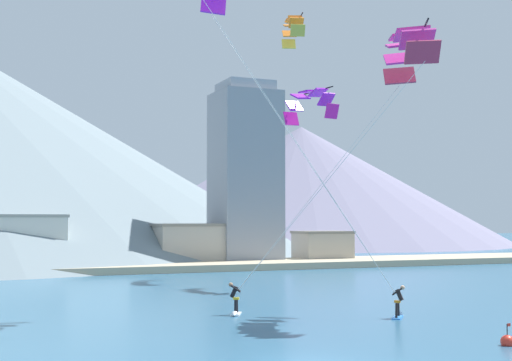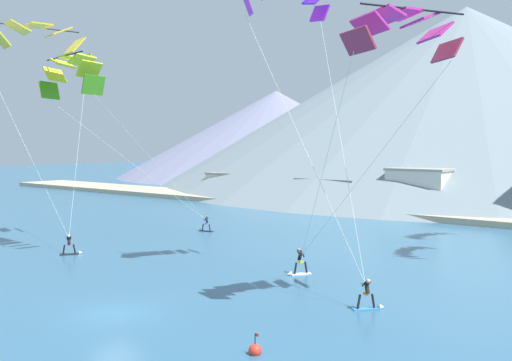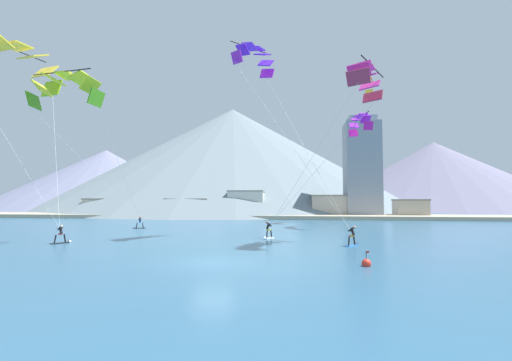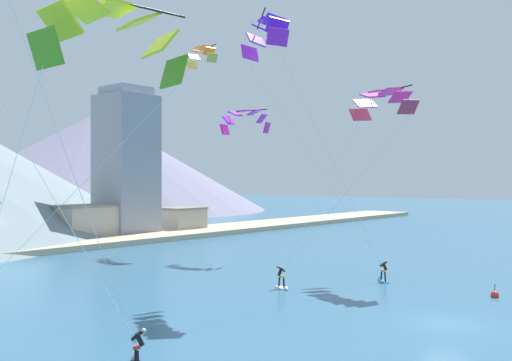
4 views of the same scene
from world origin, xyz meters
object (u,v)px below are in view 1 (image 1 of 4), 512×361
(kitesurfer_near_lead, at_px, (235,304))
(kitesurfer_far_left, at_px, (399,307))
(parafoil_kite_distant_high_outer, at_px, (293,28))
(race_marker_buoy, at_px, (507,342))
(parafoil_kite_distant_low_drift, at_px, (310,102))
(parafoil_kite_near_lead, at_px, (408,50))

(kitesurfer_near_lead, relative_size, kitesurfer_far_left, 1.01)
(parafoil_kite_distant_high_outer, bearing_deg, race_marker_buoy, -102.08)
(kitesurfer_far_left, bearing_deg, parafoil_kite_distant_high_outer, 75.54)
(kitesurfer_far_left, relative_size, race_marker_buoy, 1.75)
(parafoil_kite_distant_low_drift, bearing_deg, kitesurfer_far_left, -102.44)
(kitesurfer_near_lead, distance_m, parafoil_kite_distant_low_drift, 22.56)
(parafoil_kite_distant_low_drift, height_order, race_marker_buoy, parafoil_kite_distant_low_drift)
(kitesurfer_far_left, height_order, parafoil_kite_distant_high_outer, parafoil_kite_distant_high_outer)
(race_marker_buoy, bearing_deg, parafoil_kite_distant_high_outer, 77.92)
(parafoil_kite_distant_high_outer, bearing_deg, kitesurfer_near_lead, -122.38)
(kitesurfer_far_left, height_order, parafoil_kite_near_lead, parafoil_kite_near_lead)
(kitesurfer_far_left, bearing_deg, kitesurfer_near_lead, 150.70)
(kitesurfer_near_lead, xyz_separation_m, parafoil_kite_distant_high_outer, (14.65, 23.10, 22.53))
(parafoil_kite_near_lead, xyz_separation_m, parafoil_kite_distant_high_outer, (5.77, 26.62, 8.57))
(parafoil_kite_distant_low_drift, bearing_deg, parafoil_kite_near_lead, -98.81)
(race_marker_buoy, bearing_deg, parafoil_kite_distant_low_drift, 80.17)
(kitesurfer_far_left, distance_m, race_marker_buoy, 8.81)
(parafoil_kite_distant_high_outer, xyz_separation_m, race_marker_buoy, (-7.73, -36.13, -22.94))
(parafoil_kite_distant_low_drift, bearing_deg, kitesurfer_near_lead, -130.35)
(race_marker_buoy, bearing_deg, parafoil_kite_near_lead, 78.35)
(parafoil_kite_near_lead, relative_size, parafoil_kite_distant_low_drift, 2.54)
(parafoil_kite_distant_low_drift, distance_m, race_marker_buoy, 30.54)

